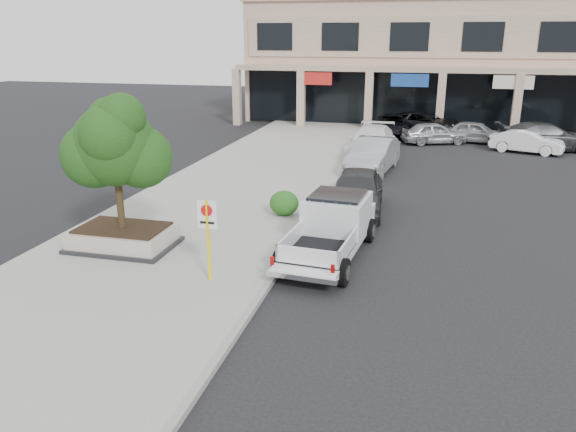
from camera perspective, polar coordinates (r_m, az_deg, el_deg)
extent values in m
plane|color=black|center=(15.66, 4.01, -7.03)|extent=(120.00, 120.00, 0.00)
cube|color=gray|center=(22.48, -7.07, 0.91)|extent=(8.00, 52.00, 0.15)
cube|color=gray|center=(21.41, 2.84, 0.15)|extent=(0.20, 52.00, 0.15)
cube|color=tan|center=(48.37, 21.54, 14.23)|extent=(40.00, 10.00, 9.00)
cube|color=gray|center=(42.33, 22.44, 13.50)|extent=(40.00, 2.20, 0.35)
cube|color=tan|center=(43.74, -5.21, 11.93)|extent=(0.55, 0.55, 4.20)
cube|color=black|center=(43.55, 21.90, 10.59)|extent=(39.20, 0.08, 3.90)
cube|color=black|center=(18.67, -16.31, -2.84)|extent=(3.20, 2.20, 0.12)
cube|color=#A7988C|center=(18.57, -16.39, -1.94)|extent=(3.00, 2.00, 0.50)
cube|color=black|center=(18.48, -16.47, -1.13)|extent=(2.70, 1.70, 0.06)
cylinder|color=black|center=(18.16, -16.78, 2.25)|extent=(0.22, 0.22, 2.20)
sphere|color=#113D10|center=(17.83, -17.21, 6.89)|extent=(2.50, 2.50, 2.50)
sphere|color=#113D10|center=(17.81, -14.66, 5.78)|extent=(1.90, 1.90, 1.90)
sphere|color=#113D10|center=(18.31, -17.39, 9.06)|extent=(1.60, 1.60, 1.60)
cylinder|color=yellow|center=(15.29, -8.10, -2.53)|extent=(0.09, 0.09, 2.30)
cube|color=white|center=(15.05, -8.22, 0.15)|extent=(0.55, 0.03, 0.78)
cylinder|color=red|center=(14.99, -8.28, 0.55)|extent=(0.32, 0.02, 0.32)
ellipsoid|color=#1E4313|center=(20.93, -0.40, 1.31)|extent=(1.10, 0.99, 0.93)
imported|color=#2C2E30|center=(21.95, 7.05, 2.54)|extent=(2.31, 4.98, 1.65)
imported|color=#A1A5A9|center=(28.62, 8.61, 6.11)|extent=(2.44, 5.29, 1.68)
imported|color=white|center=(32.42, 8.49, 7.48)|extent=(2.49, 5.82, 1.67)
imported|color=black|center=(39.37, 10.55, 9.03)|extent=(2.42, 5.23, 1.45)
imported|color=#A5A8AD|center=(37.06, 14.63, 8.16)|extent=(4.36, 3.00, 1.38)
imported|color=white|center=(35.93, 23.09, 6.98)|extent=(4.28, 2.58, 1.33)
imported|color=#2F3135|center=(37.15, 24.69, 7.34)|extent=(5.98, 3.31, 1.64)
imported|color=black|center=(40.37, 13.66, 9.13)|extent=(6.08, 3.72, 1.57)
imported|color=#94969B|center=(38.21, 18.53, 8.10)|extent=(4.28, 2.33, 1.38)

